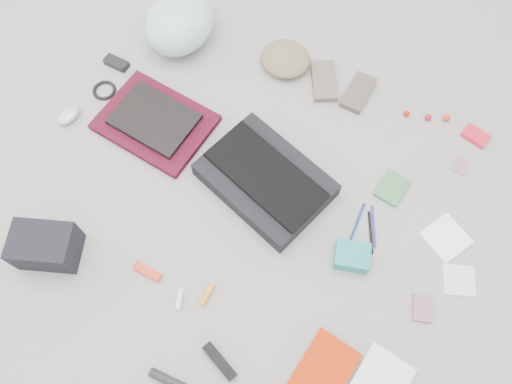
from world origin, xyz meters
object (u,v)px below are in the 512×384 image
at_px(messenger_bag, 265,180).
at_px(bike_helmet, 180,22).
at_px(book_red, 323,372).
at_px(accordion_wallet, 352,256).
at_px(camera_bag, 45,246).
at_px(laptop, 154,119).

bearing_deg(messenger_bag, bike_helmet, 160.97).
bearing_deg(book_red, accordion_wallet, 106.21).
distance_m(bike_helmet, camera_bag, 0.99).
height_order(messenger_bag, accordion_wallet, messenger_bag).
bearing_deg(laptop, camera_bag, -89.44).
bearing_deg(messenger_bag, laptop, -167.17).
relative_size(bike_helmet, accordion_wallet, 2.86).
relative_size(bike_helmet, book_red, 1.46).
bearing_deg(messenger_bag, camera_bag, -116.46).
relative_size(messenger_bag, accordion_wallet, 3.80).
relative_size(bike_helmet, camera_bag, 1.63).
height_order(laptop, camera_bag, camera_bag).
xyz_separation_m(bike_helmet, book_red, (0.98, -0.98, -0.09)).
xyz_separation_m(messenger_bag, book_red, (0.41, -0.51, -0.02)).
height_order(camera_bag, book_red, camera_bag).
distance_m(messenger_bag, bike_helmet, 0.74).
distance_m(messenger_bag, accordion_wallet, 0.39).
relative_size(camera_bag, accordion_wallet, 1.75).
xyz_separation_m(bike_helmet, camera_bag, (0.02, -0.98, -0.03)).
distance_m(bike_helmet, book_red, 1.39).
distance_m(laptop, camera_bag, 0.59).
relative_size(book_red, accordion_wallet, 1.95).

